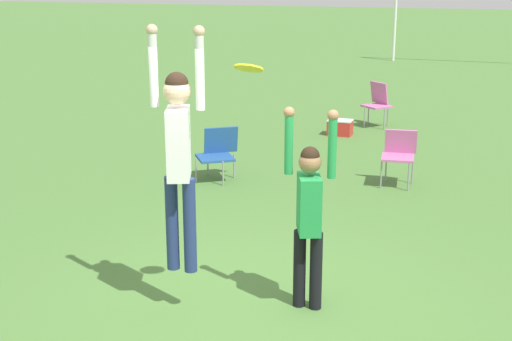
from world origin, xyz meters
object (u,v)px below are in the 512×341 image
at_px(cooler_box, 340,127).
at_px(camping_chair_1, 218,151).
at_px(person_defending, 309,207).
at_px(person_jumping, 178,144).
at_px(camping_chair_0, 399,152).
at_px(camping_chair_2, 378,101).
at_px(frisbee, 249,68).

bearing_deg(cooler_box, camping_chair_1, -106.18).
relative_size(person_defending, camping_chair_1, 2.39).
distance_m(person_jumping, cooler_box, 8.08).
bearing_deg(person_jumping, camping_chair_0, -36.75).
bearing_deg(camping_chair_2, camping_chair_0, 143.68).
distance_m(person_jumping, person_defending, 1.35).
xyz_separation_m(frisbee, camping_chair_2, (-0.50, 8.99, -1.80)).
distance_m(person_defending, camping_chair_1, 4.61).
distance_m(person_defending, camping_chair_0, 4.49).
relative_size(person_jumping, person_defending, 1.17).
xyz_separation_m(frisbee, camping_chair_1, (-2.10, 4.18, -1.89)).
relative_size(frisbee, cooler_box, 0.54).
relative_size(camping_chair_1, camping_chair_2, 0.90).
distance_m(person_jumping, frisbee, 0.96).
height_order(camping_chair_0, cooler_box, camping_chair_0).
distance_m(person_jumping, camping_chair_1, 4.65).
bearing_deg(camping_chair_0, frisbee, 75.66).
bearing_deg(camping_chair_0, camping_chair_2, -82.33).
bearing_deg(camping_chair_1, person_defending, 87.91).
xyz_separation_m(camping_chair_0, camping_chair_2, (-1.11, 4.15, 0.03)).
xyz_separation_m(camping_chair_2, cooler_box, (-0.52, -1.13, -0.38)).
bearing_deg(person_defending, frisbee, -72.04).
relative_size(frisbee, camping_chair_2, 0.28).
height_order(person_defending, camping_chair_2, person_defending).
distance_m(person_jumping, camping_chair_0, 5.19).
xyz_separation_m(person_defending, frisbee, (-0.45, -0.39, 1.32)).
relative_size(person_defending, camping_chair_2, 2.14).
height_order(person_jumping, camping_chair_1, person_jumping).
distance_m(camping_chair_0, camping_chair_2, 4.30).
bearing_deg(person_jumping, cooler_box, -19.72).
xyz_separation_m(person_jumping, camping_chair_1, (-1.44, 4.25, -1.19)).
distance_m(frisbee, camping_chair_0, 5.21).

